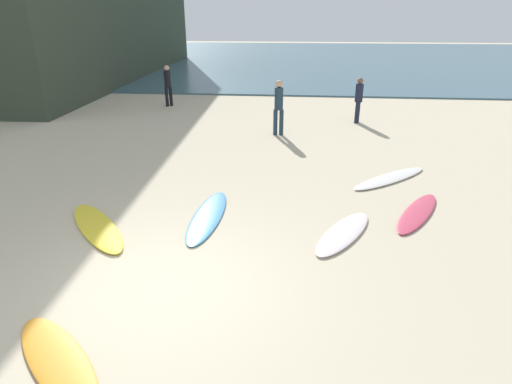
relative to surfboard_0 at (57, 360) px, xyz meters
name	(u,v)px	position (x,y,z in m)	size (l,w,h in m)	color
ground_plane	(161,288)	(0.77, 1.53, -0.03)	(120.00, 120.00, 0.00)	beige
ocean_water	(278,57)	(0.77, 37.47, 0.01)	(120.00, 40.00, 0.08)	#426675
surfboard_0	(57,360)	(0.00, 0.00, 0.00)	(0.56, 1.95, 0.06)	orange
surfboard_1	(418,213)	(5.23, 4.48, 0.00)	(0.48, 2.25, 0.07)	#D54660
surfboard_2	(208,216)	(0.99, 3.91, 0.00)	(0.57, 2.45, 0.06)	#4C98DC
surfboard_4	(97,227)	(-1.01, 3.24, 0.01)	(0.60, 2.42, 0.08)	yellow
surfboard_5	(390,178)	(5.05, 6.42, 0.00)	(0.52, 2.56, 0.07)	silver
surfboard_6	(343,233)	(3.64, 3.45, 0.01)	(0.56, 2.02, 0.07)	silver
beachgoer_near	(168,84)	(-2.94, 14.61, 0.94)	(0.40, 0.40, 1.74)	black
beachgoer_mid	(279,105)	(2.09, 10.28, 0.99)	(0.34, 0.29, 1.81)	#1E3342
beachgoer_far	(359,98)	(4.94, 12.31, 0.88)	(0.35, 0.35, 1.64)	#191E33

